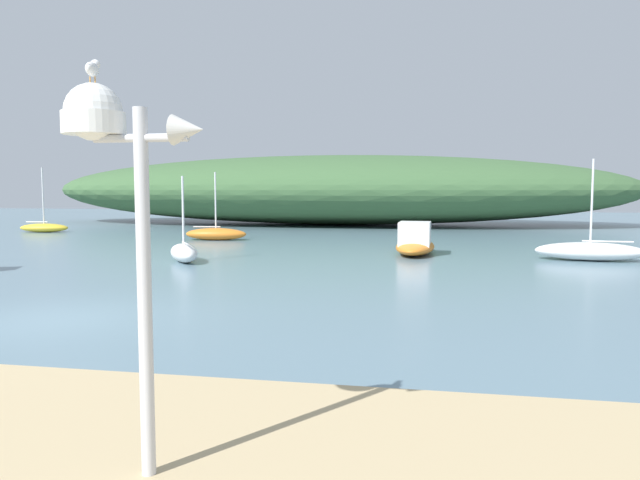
% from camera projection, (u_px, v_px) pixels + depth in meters
% --- Properties ---
extents(ground_plane, '(120.00, 120.00, 0.00)m').
position_uv_depth(ground_plane, '(56.00, 320.00, 12.08)').
color(ground_plane, slate).
extents(distant_hill, '(43.25, 13.70, 5.04)m').
position_uv_depth(distant_hill, '(332.00, 190.00, 44.31)').
color(distant_hill, '#3D6038').
rests_on(distant_hill, ground).
extents(mast_structure, '(1.22, 0.52, 3.30)m').
position_uv_depth(mast_structure, '(112.00, 154.00, 4.96)').
color(mast_structure, silver).
rests_on(mast_structure, beach_sand).
extents(seagull_on_radar, '(0.14, 0.28, 0.21)m').
position_uv_depth(seagull_on_radar, '(93.00, 68.00, 4.94)').
color(seagull_on_radar, orange).
rests_on(seagull_on_radar, mast_structure).
extents(sailboat_inner_mooring, '(3.21, 1.32, 3.45)m').
position_uv_depth(sailboat_inner_mooring, '(216.00, 234.00, 30.65)').
color(sailboat_inner_mooring, orange).
rests_on(sailboat_inner_mooring, ground).
extents(motorboat_centre_water, '(1.68, 4.29, 1.31)m').
position_uv_depth(motorboat_centre_water, '(415.00, 243.00, 24.09)').
color(motorboat_centre_water, orange).
rests_on(motorboat_centre_water, ground).
extents(sailboat_off_point, '(2.11, 2.61, 3.07)m').
position_uv_depth(sailboat_off_point, '(184.00, 252.00, 21.59)').
color(sailboat_off_point, white).
rests_on(sailboat_off_point, ground).
extents(sailboat_far_left, '(3.95, 1.79, 3.70)m').
position_uv_depth(sailboat_far_left, '(590.00, 251.00, 21.99)').
color(sailboat_far_left, white).
rests_on(sailboat_far_left, ground).
extents(sailboat_west_reach, '(3.05, 1.42, 3.87)m').
position_uv_depth(sailboat_west_reach, '(44.00, 227.00, 36.16)').
color(sailboat_west_reach, gold).
rests_on(sailboat_west_reach, ground).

